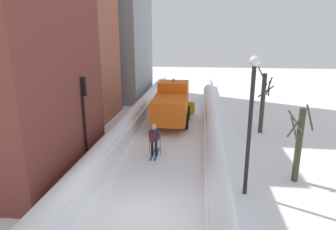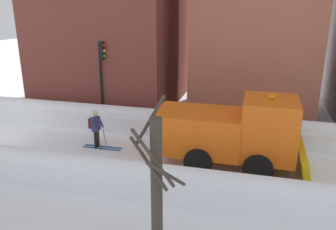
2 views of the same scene
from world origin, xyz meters
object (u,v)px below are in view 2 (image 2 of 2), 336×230
skier (96,127)px  traffic_light_pole (102,67)px  plow_truck (232,132)px  bare_tree_mid (157,193)px

skier → traffic_light_pole: (-3.26, -1.09, 2.06)m
skier → plow_truck: bearing=86.9°
bare_tree_mid → skier: bearing=-143.5°
plow_truck → bare_tree_mid: (6.13, -1.26, 0.62)m
traffic_light_pole → skier: bearing=18.6°
skier → traffic_light_pole: 4.01m
bare_tree_mid → traffic_light_pole: bearing=-148.9°
plow_truck → bare_tree_mid: size_ratio=1.37×
plow_truck → bare_tree_mid: 6.29m
skier → bare_tree_mid: bearing=36.5°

